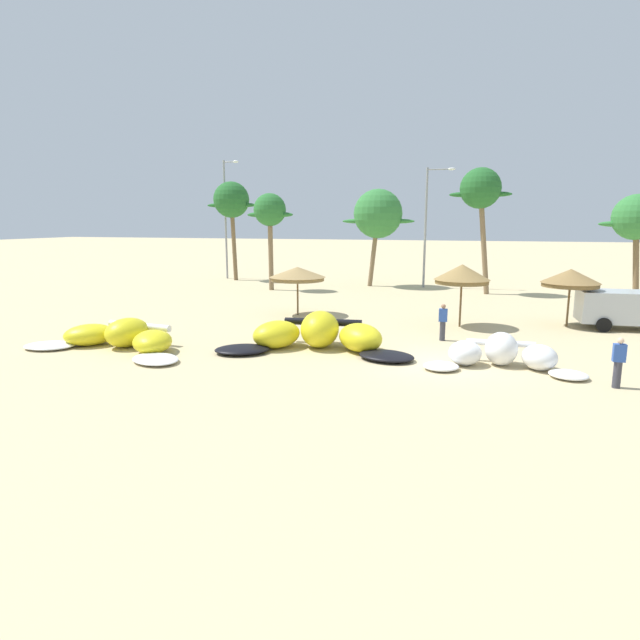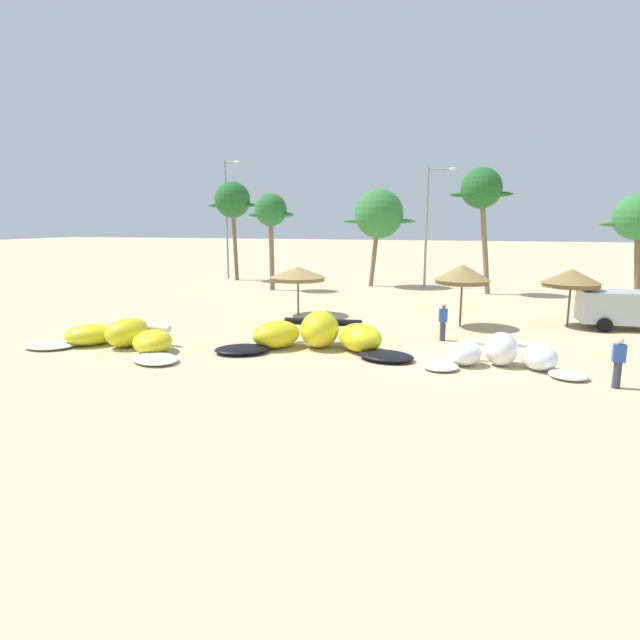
# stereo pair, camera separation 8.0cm
# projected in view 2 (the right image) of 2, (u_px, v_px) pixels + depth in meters

# --- Properties ---
(ground_plane) EXTENTS (260.00, 260.00, 0.00)m
(ground_plane) POSITION_uv_depth(u_px,v_px,m) (433.00, 363.00, 19.36)
(ground_plane) COLOR #C6B284
(kite_far_left) EXTENTS (7.85, 4.09, 1.20)m
(kite_far_left) POSITION_uv_depth(u_px,v_px,m) (121.00, 337.00, 21.56)
(kite_far_left) COLOR white
(kite_far_left) RESTS_ON ground
(kite_left) EXTENTS (8.21, 4.23, 1.51)m
(kite_left) POSITION_uv_depth(u_px,v_px,m) (318.00, 335.00, 21.40)
(kite_left) COLOR black
(kite_left) RESTS_ON ground
(kite_left_of_center) EXTENTS (5.72, 2.64, 1.22)m
(kite_left_of_center) POSITION_uv_depth(u_px,v_px,m) (502.00, 355.00, 18.74)
(kite_left_of_center) COLOR white
(kite_left_of_center) RESTS_ON ground
(beach_umbrella_near_van) EXTENTS (3.10, 3.10, 2.69)m
(beach_umbrella_near_van) POSITION_uv_depth(u_px,v_px,m) (298.00, 274.00, 28.95)
(beach_umbrella_near_van) COLOR brown
(beach_umbrella_near_van) RESTS_ON ground
(beach_umbrella_middle) EXTENTS (2.71, 2.71, 3.09)m
(beach_umbrella_middle) POSITION_uv_depth(u_px,v_px,m) (462.00, 274.00, 25.61)
(beach_umbrella_middle) COLOR brown
(beach_umbrella_middle) RESTS_ON ground
(beach_umbrella_near_palms) EXTENTS (2.79, 2.79, 2.86)m
(beach_umbrella_near_palms) POSITION_uv_depth(u_px,v_px,m) (571.00, 278.00, 25.72)
(beach_umbrella_near_palms) COLOR brown
(beach_umbrella_near_palms) RESTS_ON ground
(parked_van) EXTENTS (5.07, 2.42, 1.84)m
(parked_van) POSITION_uv_depth(u_px,v_px,m) (633.00, 307.00, 25.22)
(parked_van) COLOR #B2B7BC
(parked_van) RESTS_ON ground
(person_near_kites) EXTENTS (0.36, 0.24, 1.62)m
(person_near_kites) POSITION_uv_depth(u_px,v_px,m) (443.00, 322.00, 22.91)
(person_near_kites) COLOR #383842
(person_near_kites) RESTS_ON ground
(person_by_umbrellas) EXTENTS (0.36, 0.24, 1.62)m
(person_by_umbrellas) POSITION_uv_depth(u_px,v_px,m) (618.00, 363.00, 16.34)
(person_by_umbrellas) COLOR #383842
(person_by_umbrellas) RESTS_ON ground
(palm_leftmost) EXTENTS (4.66, 3.11, 8.56)m
(palm_leftmost) POSITION_uv_depth(u_px,v_px,m) (233.00, 201.00, 45.70)
(palm_leftmost) COLOR brown
(palm_leftmost) RESTS_ON ground
(palm_left) EXTENTS (3.63, 2.42, 7.21)m
(palm_left) POSITION_uv_depth(u_px,v_px,m) (271.00, 212.00, 39.12)
(palm_left) COLOR #7F6647
(palm_left) RESTS_ON ground
(palm_left_of_gap) EXTENTS (5.77, 3.85, 7.67)m
(palm_left_of_gap) POSITION_uv_depth(u_px,v_px,m) (379.00, 214.00, 41.40)
(palm_left_of_gap) COLOR #7F6647
(palm_left_of_gap) RESTS_ON ground
(palm_center_left) EXTENTS (4.26, 2.84, 8.86)m
(palm_center_left) POSITION_uv_depth(u_px,v_px,m) (482.00, 190.00, 36.76)
(palm_center_left) COLOR #7F6647
(palm_center_left) RESTS_ON ground
(palm_center_right) EXTENTS (4.31, 2.88, 6.86)m
(palm_center_right) POSITION_uv_depth(u_px,v_px,m) (638.00, 218.00, 33.10)
(palm_center_right) COLOR brown
(palm_center_right) RESTS_ON ground
(lamppost_west) EXTENTS (1.52, 0.24, 10.45)m
(lamppost_west) POSITION_uv_depth(u_px,v_px,m) (227.00, 215.00, 47.20)
(lamppost_west) COLOR gray
(lamppost_west) RESTS_ON ground
(lamppost_west_center) EXTENTS (2.16, 0.24, 9.19)m
(lamppost_west_center) POSITION_uv_depth(u_px,v_px,m) (429.00, 221.00, 40.72)
(lamppost_west_center) COLOR gray
(lamppost_west_center) RESTS_ON ground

